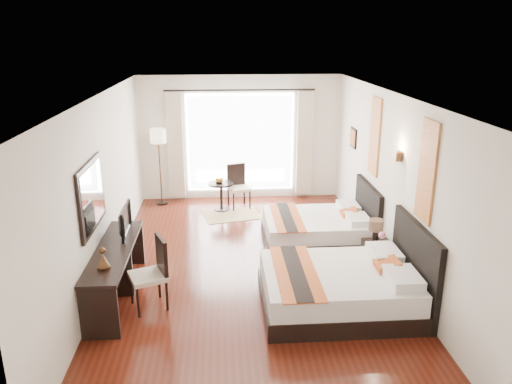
{
  "coord_description": "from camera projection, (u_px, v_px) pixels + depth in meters",
  "views": [
    {
      "loc": [
        -0.44,
        -7.33,
        3.68
      ],
      "look_at": [
        0.12,
        0.4,
        1.19
      ],
      "focal_mm": 35.0,
      "sensor_mm": 36.0,
      "label": 1
    }
  ],
  "objects": [
    {
      "name": "floor",
      "position": [
        251.0,
        269.0,
        8.12
      ],
      "size": [
        4.5,
        7.5,
        0.01
      ],
      "primitive_type": "cube",
      "color": "#3E150B",
      "rests_on": "ground"
    },
    {
      "name": "ceiling",
      "position": [
        250.0,
        96.0,
        7.26
      ],
      "size": [
        4.5,
        7.5,
        0.02
      ],
      "primitive_type": "cube",
      "color": "white",
      "rests_on": "wall_headboard"
    },
    {
      "name": "wall_headboard",
      "position": [
        393.0,
        184.0,
        7.84
      ],
      "size": [
        0.01,
        7.5,
        2.8
      ],
      "primitive_type": "cube",
      "color": "silver",
      "rests_on": "floor"
    },
    {
      "name": "wall_desk",
      "position": [
        102.0,
        190.0,
        7.53
      ],
      "size": [
        0.01,
        7.5,
        2.8
      ],
      "primitive_type": "cube",
      "color": "silver",
      "rests_on": "floor"
    },
    {
      "name": "wall_window",
      "position": [
        240.0,
        138.0,
        11.24
      ],
      "size": [
        4.5,
        0.01,
        2.8
      ],
      "primitive_type": "cube",
      "color": "silver",
      "rests_on": "floor"
    },
    {
      "name": "wall_entry",
      "position": [
        278.0,
        321.0,
        4.13
      ],
      "size": [
        4.5,
        0.01,
        2.8
      ],
      "primitive_type": "cube",
      "color": "silver",
      "rests_on": "floor"
    },
    {
      "name": "window_glass",
      "position": [
        240.0,
        143.0,
        11.26
      ],
      "size": [
        2.4,
        0.02,
        2.2
      ],
      "primitive_type": "cube",
      "color": "white",
      "rests_on": "wall_window"
    },
    {
      "name": "sheer_curtain",
      "position": [
        240.0,
        143.0,
        11.2
      ],
      "size": [
        2.3,
        0.02,
        2.1
      ],
      "primitive_type": "cube",
      "color": "white",
      "rests_on": "wall_window"
    },
    {
      "name": "drape_left",
      "position": [
        175.0,
        145.0,
        11.07
      ],
      "size": [
        0.35,
        0.14,
        2.35
      ],
      "primitive_type": "cube",
      "color": "#B4A78B",
      "rests_on": "floor"
    },
    {
      "name": "drape_right",
      "position": [
        305.0,
        143.0,
        11.27
      ],
      "size": [
        0.35,
        0.14,
        2.35
      ],
      "primitive_type": "cube",
      "color": "#B4A78B",
      "rests_on": "floor"
    },
    {
      "name": "art_panel_near",
      "position": [
        427.0,
        172.0,
        6.49
      ],
      "size": [
        0.03,
        0.5,
        1.35
      ],
      "primitive_type": "cube",
      "color": "maroon",
      "rests_on": "wall_headboard"
    },
    {
      "name": "art_panel_far",
      "position": [
        375.0,
        137.0,
        8.65
      ],
      "size": [
        0.03,
        0.5,
        1.35
      ],
      "primitive_type": "cube",
      "color": "maroon",
      "rests_on": "wall_headboard"
    },
    {
      "name": "wall_sconce",
      "position": [
        398.0,
        156.0,
        7.43
      ],
      "size": [
        0.1,
        0.14,
        0.14
      ],
      "primitive_type": "cube",
      "color": "#402817",
      "rests_on": "wall_headboard"
    },
    {
      "name": "mirror_frame",
      "position": [
        91.0,
        196.0,
        6.8
      ],
      "size": [
        0.04,
        1.25,
        0.95
      ],
      "primitive_type": "cube",
      "color": "black",
      "rests_on": "wall_desk"
    },
    {
      "name": "mirror_glass",
      "position": [
        93.0,
        196.0,
        6.81
      ],
      "size": [
        0.01,
        1.12,
        0.82
      ],
      "primitive_type": "cube",
      "color": "white",
      "rests_on": "mirror_frame"
    },
    {
      "name": "bed_near",
      "position": [
        344.0,
        286.0,
        6.92
      ],
      "size": [
        2.15,
        1.68,
        1.21
      ],
      "color": "black",
      "rests_on": "floor"
    },
    {
      "name": "bed_far",
      "position": [
        320.0,
        227.0,
        9.09
      ],
      "size": [
        1.93,
        1.5,
        1.08
      ],
      "color": "black",
      "rests_on": "floor"
    },
    {
      "name": "nightstand",
      "position": [
        378.0,
        258.0,
        7.93
      ],
      "size": [
        0.42,
        0.52,
        0.5
      ],
      "primitive_type": "cube",
      "color": "black",
      "rests_on": "floor"
    },
    {
      "name": "table_lamp",
      "position": [
        376.0,
        227.0,
        7.88
      ],
      "size": [
        0.23,
        0.23,
        0.36
      ],
      "color": "black",
      "rests_on": "nightstand"
    },
    {
      "name": "vase",
      "position": [
        381.0,
        243.0,
        7.72
      ],
      "size": [
        0.17,
        0.17,
        0.14
      ],
      "primitive_type": "imported",
      "rotation": [
        0.0,
        0.0,
        -0.28
      ],
      "color": "black",
      "rests_on": "nightstand"
    },
    {
      "name": "console_desk",
      "position": [
        116.0,
        273.0,
        7.18
      ],
      "size": [
        0.5,
        2.2,
        0.76
      ],
      "primitive_type": "cube",
      "color": "black",
      "rests_on": "floor"
    },
    {
      "name": "television",
      "position": [
        121.0,
        220.0,
        7.52
      ],
      "size": [
        0.12,
        0.77,
        0.44
      ],
      "primitive_type": "imported",
      "rotation": [
        0.0,
        0.0,
        1.6
      ],
      "color": "black",
      "rests_on": "console_desk"
    },
    {
      "name": "bronze_figurine",
      "position": [
        103.0,
        260.0,
        6.43
      ],
      "size": [
        0.22,
        0.22,
        0.26
      ],
      "primitive_type": null,
      "rotation": [
        0.0,
        0.0,
        -0.37
      ],
      "color": "#402817",
      "rests_on": "console_desk"
    },
    {
      "name": "desk_chair",
      "position": [
        150.0,
        287.0,
        6.93
      ],
      "size": [
        0.61,
        0.61,
        1.02
      ],
      "rotation": [
        0.0,
        0.0,
        3.52
      ],
      "color": "beige",
      "rests_on": "floor"
    },
    {
      "name": "floor_lamp",
      "position": [
        158.0,
        141.0,
        10.78
      ],
      "size": [
        0.34,
        0.34,
        1.7
      ],
      "color": "black",
      "rests_on": "floor"
    },
    {
      "name": "side_table",
      "position": [
        221.0,
        196.0,
        10.72
      ],
      "size": [
        0.54,
        0.54,
        0.62
      ],
      "primitive_type": "cylinder",
      "color": "black",
      "rests_on": "floor"
    },
    {
      "name": "fruit_bowl",
      "position": [
        219.0,
        182.0,
        10.59
      ],
      "size": [
        0.22,
        0.22,
        0.05
      ],
      "primitive_type": "imported",
      "rotation": [
        0.0,
        0.0,
        -0.13
      ],
      "color": "#482A1A",
      "rests_on": "side_table"
    },
    {
      "name": "window_chair",
      "position": [
        239.0,
        195.0,
        10.91
      ],
      "size": [
        0.55,
        0.55,
        0.95
      ],
      "rotation": [
        0.0,
        0.0,
        -1.28
      ],
      "color": "beige",
      "rests_on": "floor"
    },
    {
      "name": "jute_rug",
      "position": [
        232.0,
        215.0,
        10.5
      ],
      "size": [
        1.29,
        1.01,
        0.01
      ],
      "primitive_type": "cube",
      "rotation": [
        0.0,
        0.0,
        0.23
      ],
      "color": "tan",
      "rests_on": "floor"
    }
  ]
}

